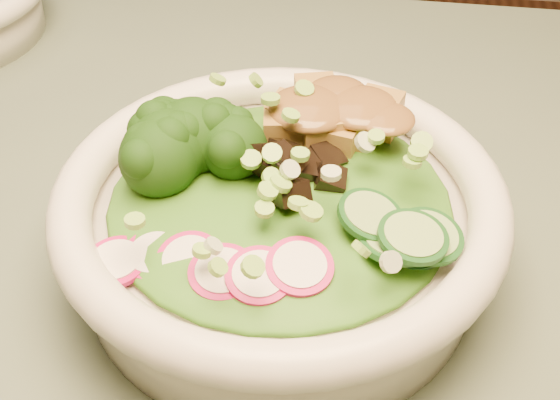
# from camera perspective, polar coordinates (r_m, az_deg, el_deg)

# --- Properties ---
(dining_table) EXTENTS (1.20, 0.80, 0.75)m
(dining_table) POSITION_cam_1_polar(r_m,az_deg,el_deg) (0.65, 1.09, -10.26)
(dining_table) COLOR black
(dining_table) RESTS_ON ground
(salad_bowl) EXTENTS (0.30, 0.30, 0.08)m
(salad_bowl) POSITION_cam_1_polar(r_m,az_deg,el_deg) (0.52, 0.00, -1.77)
(salad_bowl) COLOR silver
(salad_bowl) RESTS_ON dining_table
(lettuce_bed) EXTENTS (0.22, 0.22, 0.03)m
(lettuce_bed) POSITION_cam_1_polar(r_m,az_deg,el_deg) (0.50, 0.00, 0.09)
(lettuce_bed) COLOR #246415
(lettuce_bed) RESTS_ON salad_bowl
(broccoli_florets) EXTENTS (0.10, 0.09, 0.05)m
(broccoli_florets) POSITION_cam_1_polar(r_m,az_deg,el_deg) (0.52, -6.79, 3.83)
(broccoli_florets) COLOR black
(broccoli_florets) RESTS_ON salad_bowl
(radish_slices) EXTENTS (0.13, 0.06, 0.02)m
(radish_slices) POSITION_cam_1_polar(r_m,az_deg,el_deg) (0.45, -4.12, -4.82)
(radish_slices) COLOR #B40D55
(radish_slices) RESTS_ON salad_bowl
(cucumber_slices) EXTENTS (0.09, 0.09, 0.04)m
(cucumber_slices) POSITION_cam_1_polar(r_m,az_deg,el_deg) (0.47, 7.55, -1.48)
(cucumber_slices) COLOR #9BC46D
(cucumber_slices) RESTS_ON salad_bowl
(mushroom_heap) EXTENTS (0.09, 0.09, 0.04)m
(mushroom_heap) POSITION_cam_1_polar(r_m,az_deg,el_deg) (0.50, 0.74, 2.34)
(mushroom_heap) COLOR black
(mushroom_heap) RESTS_ON salad_bowl
(tofu_cubes) EXTENTS (0.11, 0.08, 0.04)m
(tofu_cubes) POSITION_cam_1_polar(r_m,az_deg,el_deg) (0.54, 3.72, 5.30)
(tofu_cubes) COLOR #A47E36
(tofu_cubes) RESTS_ON salad_bowl
(peanut_sauce) EXTENTS (0.08, 0.06, 0.02)m
(peanut_sauce) POSITION_cam_1_polar(r_m,az_deg,el_deg) (0.54, 3.79, 6.55)
(peanut_sauce) COLOR brown
(peanut_sauce) RESTS_ON tofu_cubes
(scallion_garnish) EXTENTS (0.21, 0.21, 0.03)m
(scallion_garnish) POSITION_cam_1_polar(r_m,az_deg,el_deg) (0.49, 0.00, 2.50)
(scallion_garnish) COLOR #84BD43
(scallion_garnish) RESTS_ON salad_bowl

